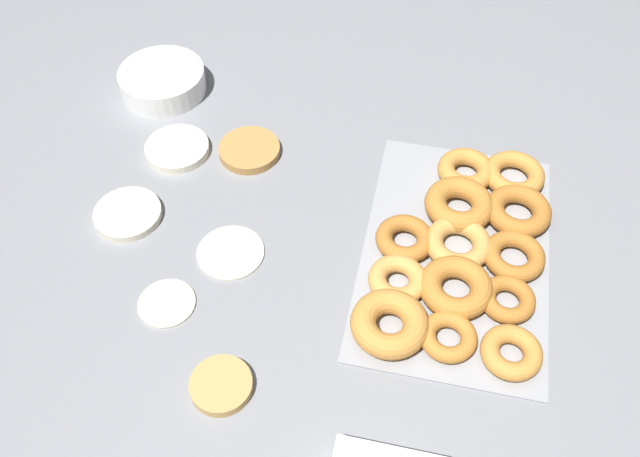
{
  "coord_description": "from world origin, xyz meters",
  "views": [
    {
      "loc": [
        -0.61,
        -0.22,
        0.85
      ],
      "look_at": [
        0.03,
        -0.09,
        0.04
      ],
      "focal_mm": 38.0,
      "sensor_mm": 36.0,
      "label": 1
    }
  ],
  "objects": [
    {
      "name": "pancake_4",
      "position": [
        -0.02,
        0.05,
        0.0
      ],
      "size": [
        0.11,
        0.11,
        0.01
      ],
      "primitive_type": "cylinder",
      "color": "beige",
      "rests_on": "ground_plane"
    },
    {
      "name": "donut_tray",
      "position": [
        0.05,
        -0.3,
        0.02
      ],
      "size": [
        0.45,
        0.28,
        0.04
      ],
      "color": "#93969B",
      "rests_on": "ground_plane"
    },
    {
      "name": "batter_bowl",
      "position": [
        0.33,
        0.28,
        0.02
      ],
      "size": [
        0.16,
        0.16,
        0.05
      ],
      "color": "white",
      "rests_on": "ground_plane"
    },
    {
      "name": "pancake_3",
      "position": [
        -0.13,
        0.11,
        0.0
      ],
      "size": [
        0.08,
        0.08,
        0.01
      ],
      "primitive_type": "cylinder",
      "color": "beige",
      "rests_on": "ground_plane"
    },
    {
      "name": "ground_plane",
      "position": [
        0.0,
        0.0,
        0.0
      ],
      "size": [
        3.0,
        3.0,
        0.0
      ],
      "primitive_type": "plane",
      "color": "gray"
    },
    {
      "name": "pancake_1",
      "position": [
        0.18,
        0.2,
        0.01
      ],
      "size": [
        0.11,
        0.11,
        0.02
      ],
      "primitive_type": "cylinder",
      "color": "silver",
      "rests_on": "ground_plane"
    },
    {
      "name": "pancake_2",
      "position": [
        -0.24,
        -0.01,
        0.01
      ],
      "size": [
        0.09,
        0.09,
        0.02
      ],
      "primitive_type": "cylinder",
      "color": "tan",
      "rests_on": "ground_plane"
    },
    {
      "name": "pancake_0",
      "position": [
        0.2,
        0.08,
        0.01
      ],
      "size": [
        0.11,
        0.11,
        0.02
      ],
      "primitive_type": "cylinder",
      "color": "#B27F42",
      "rests_on": "ground_plane"
    },
    {
      "name": "pancake_5",
      "position": [
        0.02,
        0.23,
        0.01
      ],
      "size": [
        0.11,
        0.11,
        0.01
      ],
      "primitive_type": "cylinder",
      "color": "beige",
      "rests_on": "ground_plane"
    }
  ]
}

